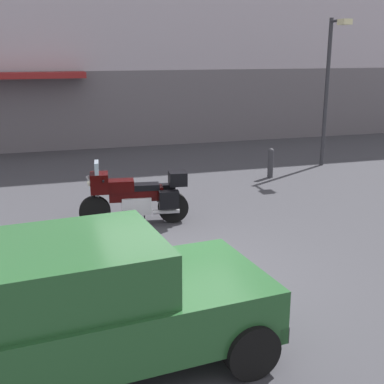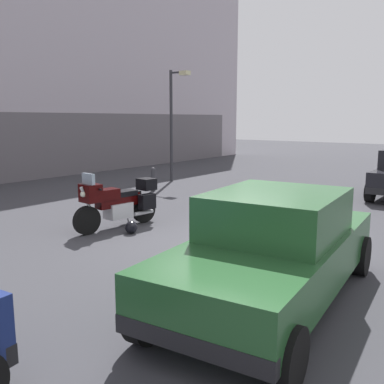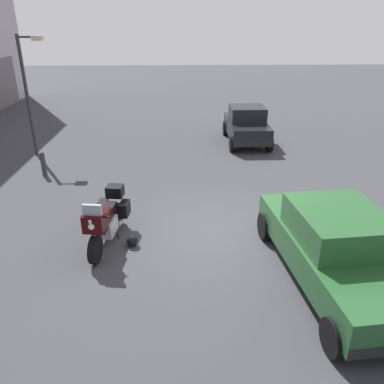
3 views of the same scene
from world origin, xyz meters
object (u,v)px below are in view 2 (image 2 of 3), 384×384
motorcycle (118,202)px  car_sedan_far (274,248)px  streetlamp_curbside (174,114)px  helmet (131,227)px  bollard_curbside (153,178)px

motorcycle → car_sedan_far: 5.07m
motorcycle → streetlamp_curbside: bearing=-143.4°
motorcycle → helmet: 0.79m
helmet → streetlamp_curbside: size_ratio=0.06×
streetlamp_curbside → motorcycle: bearing=-150.8°
helmet → bollard_curbside: bollard_curbside is taller
motorcycle → bollard_curbside: bearing=-139.6°
helmet → bollard_curbside: (4.62, 3.47, 0.31)m
motorcycle → streetlamp_curbside: size_ratio=0.51×
car_sedan_far → motorcycle: bearing=65.6°
car_sedan_far → bollard_curbside: size_ratio=5.52×
motorcycle → car_sedan_far: (-1.64, -4.79, 0.16)m
streetlamp_curbside → bollard_curbside: (-2.28, -0.88, -2.27)m
helmet → streetlamp_curbside: (6.90, 4.35, 2.58)m
car_sedan_far → streetlamp_curbside: size_ratio=1.06×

